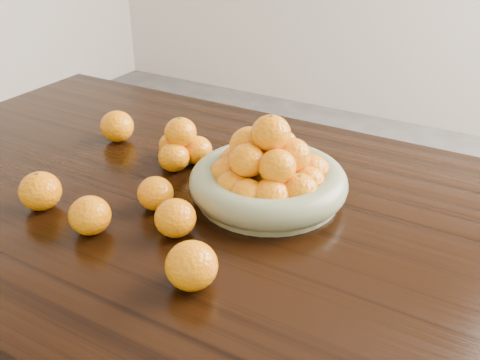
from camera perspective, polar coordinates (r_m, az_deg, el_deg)
The scene contains 9 objects.
dining_table at distance 1.13m, azimuth 2.24°, elevation -7.63°, with size 2.00×1.00×0.75m.
fruit_bowl at distance 1.11m, azimuth 3.10°, elevation 0.52°, with size 0.33×0.33×0.18m.
orange_pyramid at distance 1.26m, azimuth -6.28°, elevation 3.62°, with size 0.14×0.13×0.12m.
loose_orange_0 at distance 1.15m, azimuth -20.53°, elevation -1.11°, with size 0.08×0.08×0.08m, color orange.
loose_orange_1 at distance 1.04m, azimuth -15.72°, elevation -3.65°, with size 0.08×0.08×0.07m, color orange.
loose_orange_2 at distance 0.88m, azimuth -5.19°, elevation -9.08°, with size 0.09×0.09×0.08m, color orange.
loose_orange_3 at distance 1.41m, azimuth -12.98°, elevation 5.61°, with size 0.09×0.09×0.08m, color orange.
loose_orange_4 at distance 1.10m, azimuth -9.01°, elevation -1.41°, with size 0.07×0.07×0.07m, color orange.
loose_orange_5 at distance 1.01m, azimuth -6.92°, elevation -4.05°, with size 0.08×0.08×0.07m, color orange.
Camera 1 is at (0.42, -0.81, 1.33)m, focal length 40.00 mm.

